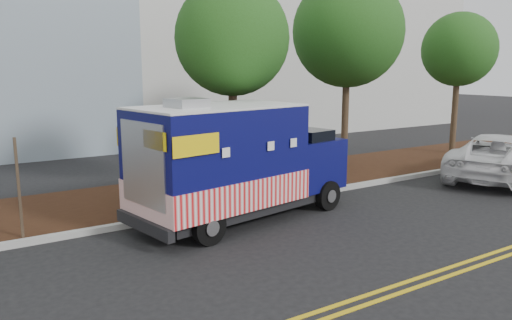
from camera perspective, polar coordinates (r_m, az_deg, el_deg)
ground at (r=12.45m, az=-1.91°, el=-7.61°), size 120.00×120.00×0.00m
curb at (r=13.60m, az=-4.94°, el=-5.74°), size 120.00×0.18×0.15m
mulch_strip at (r=15.43m, az=-8.58°, el=-3.86°), size 120.00×4.00×0.15m
centerline_near at (r=9.17m, az=12.93°, el=-14.70°), size 120.00×0.10×0.01m
centerline_far at (r=9.02m, az=14.10°, el=-15.21°), size 120.00×0.10×0.01m
tree_b at (r=15.19m, az=-2.74°, el=13.68°), size 3.42×3.42×6.44m
tree_c at (r=19.04m, az=10.45°, el=14.21°), size 4.06×4.06×7.20m
tree_d at (r=23.61m, az=22.19°, el=11.57°), size 3.15×3.15×6.22m
sign_post at (r=12.11m, az=-25.46°, el=-3.28°), size 0.06×0.06×2.40m
food_truck at (r=12.63m, az=-2.49°, el=-0.59°), size 6.33×3.23×3.19m
white_car at (r=19.46m, az=26.09°, el=0.34°), size 6.32×4.55×1.60m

